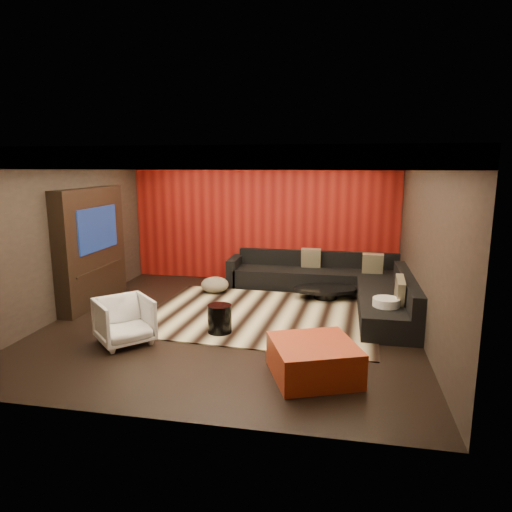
% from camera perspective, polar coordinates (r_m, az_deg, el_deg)
% --- Properties ---
extents(floor, '(6.00, 6.00, 0.02)m').
position_cam_1_polar(floor, '(7.76, -3.05, -8.48)').
color(floor, black).
rests_on(floor, ground).
extents(ceiling, '(6.00, 6.00, 0.02)m').
position_cam_1_polar(ceiling, '(7.30, -3.29, 12.82)').
color(ceiling, silver).
rests_on(ceiling, ground).
extents(wall_back, '(6.00, 0.02, 2.80)m').
position_cam_1_polar(wall_back, '(10.32, 0.89, 4.58)').
color(wall_back, black).
rests_on(wall_back, ground).
extents(wall_left, '(0.02, 6.00, 2.80)m').
position_cam_1_polar(wall_left, '(8.63, -22.95, 2.32)').
color(wall_left, black).
rests_on(wall_left, ground).
extents(wall_right, '(0.02, 6.00, 2.80)m').
position_cam_1_polar(wall_right, '(7.29, 20.46, 0.98)').
color(wall_right, black).
rests_on(wall_right, ground).
extents(red_feature_wall, '(5.98, 0.05, 2.78)m').
position_cam_1_polar(red_feature_wall, '(10.28, 0.86, 4.56)').
color(red_feature_wall, '#6B0C0A').
rests_on(red_feature_wall, ground).
extents(soffit_back, '(6.00, 0.60, 0.22)m').
position_cam_1_polar(soffit_back, '(9.94, 0.60, 11.78)').
color(soffit_back, silver).
rests_on(soffit_back, ground).
extents(soffit_front, '(6.00, 0.60, 0.22)m').
position_cam_1_polar(soffit_front, '(4.72, -11.45, 11.91)').
color(soffit_front, silver).
rests_on(soffit_front, ground).
extents(soffit_left, '(0.60, 4.80, 0.22)m').
position_cam_1_polar(soffit_left, '(8.37, -21.85, 11.04)').
color(soffit_left, silver).
rests_on(soffit_left, ground).
extents(soffit_right, '(0.60, 4.80, 0.22)m').
position_cam_1_polar(soffit_right, '(7.14, 18.70, 11.32)').
color(soffit_right, silver).
rests_on(soffit_right, ground).
extents(cove_back, '(4.80, 0.08, 0.04)m').
position_cam_1_polar(cove_back, '(9.60, 0.23, 11.25)').
color(cove_back, '#FFD899').
rests_on(cove_back, ground).
extents(cove_front, '(4.80, 0.08, 0.04)m').
position_cam_1_polar(cove_front, '(5.04, -9.93, 10.90)').
color(cove_front, '#FFD899').
rests_on(cove_front, ground).
extents(cove_left, '(0.08, 4.80, 0.04)m').
position_cam_1_polar(cove_left, '(8.20, -19.77, 10.56)').
color(cove_left, '#FFD899').
rests_on(cove_left, ground).
extents(cove_right, '(0.08, 4.80, 0.04)m').
position_cam_1_polar(cove_right, '(7.10, 15.89, 10.75)').
color(cove_right, '#FFD899').
rests_on(cove_right, ground).
extents(tv_surround, '(0.30, 2.00, 2.20)m').
position_cam_1_polar(tv_surround, '(9.09, -19.89, 1.05)').
color(tv_surround, black).
rests_on(tv_surround, ground).
extents(tv_screen, '(0.04, 1.30, 0.80)m').
position_cam_1_polar(tv_screen, '(8.96, -19.16, 3.23)').
color(tv_screen, black).
rests_on(tv_screen, ground).
extents(tv_shelf, '(0.04, 1.60, 0.04)m').
position_cam_1_polar(tv_shelf, '(9.09, -18.85, -1.46)').
color(tv_shelf, black).
rests_on(tv_shelf, ground).
extents(rug, '(4.18, 3.24, 0.02)m').
position_cam_1_polar(rug, '(8.11, 0.73, -7.42)').
color(rug, beige).
rests_on(rug, floor).
extents(coffee_table, '(1.49, 1.49, 0.21)m').
position_cam_1_polar(coffee_table, '(9.16, 8.67, -4.57)').
color(coffee_table, black).
rests_on(coffee_table, rug).
extents(drum_stool, '(0.46, 0.46, 0.45)m').
position_cam_1_polar(drum_stool, '(7.26, -4.57, -7.81)').
color(drum_stool, black).
rests_on(drum_stool, rug).
extents(striped_pouf, '(0.65, 0.65, 0.31)m').
position_cam_1_polar(striped_pouf, '(9.49, -5.17, -3.59)').
color(striped_pouf, beige).
rests_on(striped_pouf, rug).
extents(white_side_table, '(0.51, 0.51, 0.53)m').
position_cam_1_polar(white_side_table, '(7.66, 15.87, -7.01)').
color(white_side_table, silver).
rests_on(white_side_table, floor).
extents(orange_ottoman, '(1.30, 1.30, 0.45)m').
position_cam_1_polar(orange_ottoman, '(5.91, 7.22, -12.71)').
color(orange_ottoman, '#9B2E14').
rests_on(orange_ottoman, floor).
extents(armchair, '(1.07, 1.07, 0.70)m').
position_cam_1_polar(armchair, '(7.10, -16.12, -7.79)').
color(armchair, silver).
rests_on(armchair, floor).
extents(sectional_sofa, '(3.65, 3.50, 0.75)m').
position_cam_1_polar(sectional_sofa, '(9.25, 10.28, -3.59)').
color(sectional_sofa, black).
rests_on(sectional_sofa, floor).
extents(throw_pillows, '(1.87, 2.71, 0.50)m').
position_cam_1_polar(throw_pillows, '(9.12, 12.53, -1.59)').
color(throw_pillows, '#C6BB91').
rests_on(throw_pillows, sectional_sofa).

